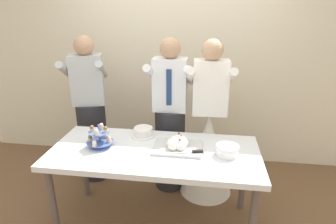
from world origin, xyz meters
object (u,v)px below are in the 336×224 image
object	(u,v)px
plate_stack	(227,150)
person_groom	(170,125)
cupcake_stand	(99,138)
round_cake	(143,132)
main_cake_tray	(178,144)
person_guest	(91,118)
dessert_table	(154,158)
person_bride	(207,143)

from	to	relation	value
plate_stack	person_groom	xyz separation A→B (m)	(-0.56, 0.62, -0.07)
cupcake_stand	round_cake	bearing A→B (deg)	40.93
cupcake_stand	main_cake_tray	distance (m)	0.69
person_groom	person_guest	world-z (taller)	same
dessert_table	person_groom	world-z (taller)	person_groom
round_cake	person_groom	world-z (taller)	person_groom
person_groom	person_bride	bearing A→B (deg)	-6.66
person_groom	main_cake_tray	bearing A→B (deg)	-75.87
plate_stack	person_groom	size ratio (longest dim) A/B	0.12
plate_stack	person_bride	bearing A→B (deg)	105.23
cupcake_stand	person_bride	size ratio (longest dim) A/B	0.14
cupcake_stand	round_cake	distance (m)	0.43
person_bride	dessert_table	bearing A→B (deg)	-128.54
dessert_table	person_guest	xyz separation A→B (m)	(-0.86, 0.69, 0.05)
cupcake_stand	main_cake_tray	xyz separation A→B (m)	(0.68, 0.05, -0.04)
person_groom	person_guest	size ratio (longest dim) A/B	1.00
person_bride	person_groom	bearing A→B (deg)	173.34
dessert_table	plate_stack	xyz separation A→B (m)	(0.62, -0.00, 0.12)
dessert_table	cupcake_stand	world-z (taller)	cupcake_stand
person_groom	person_bride	world-z (taller)	same
person_bride	round_cake	bearing A→B (deg)	-154.48
main_cake_tray	round_cake	xyz separation A→B (m)	(-0.36, 0.23, -0.01)
person_bride	person_guest	world-z (taller)	same
dessert_table	round_cake	size ratio (longest dim) A/B	7.50
plate_stack	dessert_table	bearing A→B (deg)	179.83
person_groom	person_bride	size ratio (longest dim) A/B	1.00
plate_stack	round_cake	bearing A→B (deg)	160.02
dessert_table	cupcake_stand	xyz separation A→B (m)	(-0.49, -0.00, 0.16)
plate_stack	person_guest	bearing A→B (deg)	154.69
cupcake_stand	person_guest	distance (m)	0.80
person_guest	cupcake_stand	bearing A→B (deg)	-61.94
cupcake_stand	person_groom	bearing A→B (deg)	49.22
dessert_table	person_groom	xyz separation A→B (m)	(0.05, 0.62, 0.05)
cupcake_stand	round_cake	world-z (taller)	cupcake_stand
main_cake_tray	person_guest	bearing A→B (deg)	148.54
person_groom	dessert_table	bearing A→B (deg)	-94.89
main_cake_tray	plate_stack	xyz separation A→B (m)	(0.42, -0.05, 0.00)
main_cake_tray	person_groom	size ratio (longest dim) A/B	0.26
person_guest	plate_stack	bearing A→B (deg)	-25.31
cupcake_stand	person_guest	bearing A→B (deg)	118.06
cupcake_stand	person_groom	size ratio (longest dim) A/B	0.14
dessert_table	person_guest	bearing A→B (deg)	140.99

